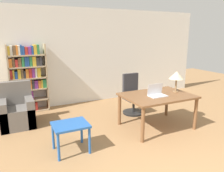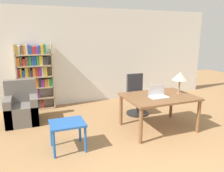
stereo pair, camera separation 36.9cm
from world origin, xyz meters
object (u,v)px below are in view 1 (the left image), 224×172
at_px(table_lamp, 177,75).
at_px(bookshelf, 27,79).
at_px(armchair, 17,112).
at_px(desk, 157,99).
at_px(laptop, 157,93).
at_px(side_table_blue, 71,128).
at_px(office_chair, 132,96).

distance_m(table_lamp, bookshelf, 3.67).
height_order(armchair, bookshelf, bookshelf).
xyz_separation_m(table_lamp, armchair, (-3.23, 1.37, -0.78)).
height_order(desk, laptop, laptop).
relative_size(armchair, bookshelf, 0.55).
bearing_deg(armchair, side_table_blue, -64.07).
bearing_deg(bookshelf, office_chair, -27.34).
bearing_deg(table_lamp, bookshelf, 142.53).
xyz_separation_m(side_table_blue, bookshelf, (-0.45, 2.44, 0.46)).
height_order(office_chair, bookshelf, bookshelf).
xyz_separation_m(table_lamp, office_chair, (-0.51, 0.99, -0.67)).
bearing_deg(table_lamp, armchair, 156.96).
height_order(desk, armchair, armchair).
bearing_deg(desk, bookshelf, 136.92).
xyz_separation_m(desk, table_lamp, (0.51, 0.01, 0.46)).
bearing_deg(laptop, side_table_blue, -176.05).
bearing_deg(side_table_blue, desk, 5.65).
relative_size(desk, armchair, 1.50).
bearing_deg(laptop, office_chair, 86.65).
bearing_deg(laptop, armchair, 151.34).
height_order(laptop, armchair, laptop).
xyz_separation_m(laptop, office_chair, (0.06, 1.07, -0.35)).
relative_size(side_table_blue, bookshelf, 0.34).
xyz_separation_m(table_lamp, side_table_blue, (-2.46, -0.21, -0.68)).
distance_m(armchair, bookshelf, 1.07).
xyz_separation_m(desk, office_chair, (-0.00, 1.00, -0.21)).
relative_size(desk, table_lamp, 3.10).
xyz_separation_m(table_lamp, bookshelf, (-2.91, 2.23, -0.22)).
distance_m(laptop, bookshelf, 3.28).
bearing_deg(armchair, table_lamp, -23.04).
distance_m(office_chair, side_table_blue, 2.29).
bearing_deg(table_lamp, side_table_blue, -175.17).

